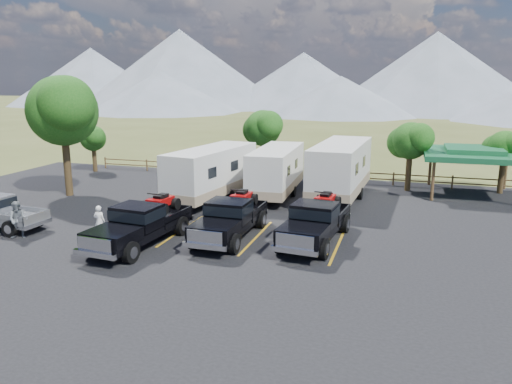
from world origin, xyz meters
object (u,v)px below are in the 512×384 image
(tree_big_nw, at_px, (62,111))
(pavilion, at_px, (473,154))
(rig_left, at_px, (141,223))
(rig_center, at_px, (231,217))
(person_a, at_px, (99,222))
(trailer_right, at_px, (340,170))
(person_b, at_px, (18,220))
(rig_right, at_px, (316,220))
(trailer_left, at_px, (211,174))
(trailer_center, at_px, (276,172))

(tree_big_nw, height_order, pavilion, tree_big_nw)
(pavilion, relative_size, rig_left, 0.93)
(rig_center, height_order, person_a, rig_center)
(rig_center, distance_m, person_a, 6.39)
(pavilion, height_order, trailer_right, trailer_right)
(tree_big_nw, height_order, person_b, tree_big_nw)
(rig_center, bearing_deg, pavilion, 48.31)
(tree_big_nw, height_order, rig_right, tree_big_nw)
(pavilion, bearing_deg, trailer_right, -154.78)
(person_a, relative_size, person_b, 0.88)
(pavilion, height_order, rig_right, pavilion)
(rig_left, bearing_deg, trailer_right, 62.03)
(trailer_left, distance_m, trailer_center, 4.27)
(trailer_center, distance_m, trailer_right, 4.13)
(pavilion, distance_m, rig_left, 22.24)
(rig_left, xyz_separation_m, person_b, (-6.15, -0.93, -0.12))
(trailer_right, bearing_deg, trailer_left, -157.00)
(rig_center, distance_m, rig_right, 4.13)
(trailer_center, xyz_separation_m, person_b, (-9.73, -12.06, -0.75))
(trailer_left, height_order, trailer_center, trailer_left)
(pavilion, xyz_separation_m, trailer_right, (-8.17, -3.85, -0.86))
(trailer_center, height_order, person_b, trailer_center)
(tree_big_nw, distance_m, rig_right, 18.63)
(trailer_right, relative_size, person_b, 5.65)
(rig_right, relative_size, trailer_left, 0.68)
(rig_left, bearing_deg, rig_right, 25.14)
(rig_right, bearing_deg, pavilion, 63.02)
(pavilion, relative_size, trailer_left, 0.64)
(tree_big_nw, height_order, trailer_center, tree_big_nw)
(trailer_center, bearing_deg, rig_left, -110.12)
(rig_center, bearing_deg, trailer_left, 119.72)
(rig_left, height_order, person_a, rig_left)
(tree_big_nw, distance_m, trailer_center, 14.30)
(rig_right, bearing_deg, person_a, -160.79)
(rig_center, relative_size, rig_right, 0.96)
(pavilion, xyz_separation_m, rig_right, (-8.12, -12.74, -1.71))
(tree_big_nw, bearing_deg, pavilion, 17.34)
(tree_big_nw, relative_size, rig_center, 1.23)
(trailer_left, relative_size, person_b, 5.24)
(rig_right, bearing_deg, rig_center, -166.64)
(trailer_left, bearing_deg, person_b, -112.72)
(person_a, bearing_deg, trailer_center, -121.75)
(trailer_right, bearing_deg, rig_left, -120.20)
(tree_big_nw, relative_size, trailer_right, 0.75)
(trailer_center, bearing_deg, rig_center, -91.97)
(tree_big_nw, bearing_deg, rig_left, -37.86)
(rig_right, bearing_deg, trailer_right, 95.86)
(pavilion, bearing_deg, trailer_left, -157.32)
(pavilion, xyz_separation_m, trailer_center, (-12.26, -4.39, -1.08))
(pavilion, bearing_deg, person_a, -140.25)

